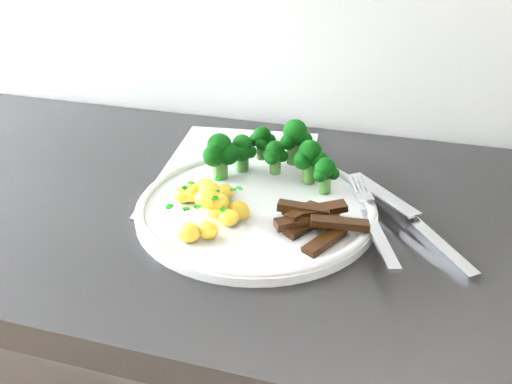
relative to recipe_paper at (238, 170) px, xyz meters
name	(u,v)px	position (x,y,z in m)	size (l,w,h in m)	color
recipe_paper	(238,170)	(0.00, 0.00, 0.00)	(0.26, 0.34, 0.00)	white
plate	(256,206)	(0.06, -0.11, 0.01)	(0.31, 0.31, 0.02)	white
broccoli	(269,151)	(0.05, -0.02, 0.05)	(0.19, 0.11, 0.08)	#325F21
potatoes	(210,201)	(0.01, -0.14, 0.02)	(0.11, 0.13, 0.04)	yellow
beef_strips	(314,219)	(0.14, -0.14, 0.02)	(0.11, 0.10, 0.03)	black
fork	(373,223)	(0.21, -0.12, 0.02)	(0.08, 0.21, 0.02)	silver
knife	(421,231)	(0.27, -0.11, 0.01)	(0.17, 0.21, 0.03)	silver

